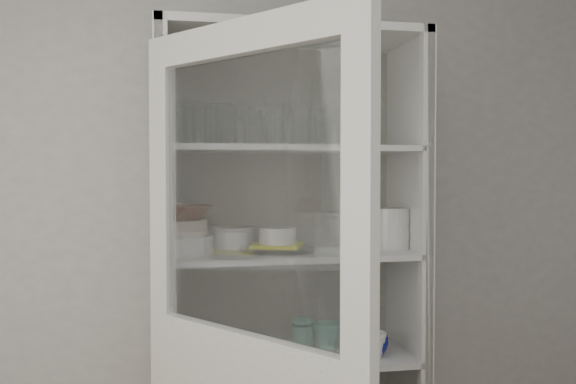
{
  "coord_description": "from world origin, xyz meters",
  "views": [
    {
      "loc": [
        -0.29,
        -1.14,
        1.57
      ],
      "look_at": [
        0.2,
        1.27,
        1.49
      ],
      "focal_mm": 40.0,
      "sensor_mm": 36.0,
      "label": 1
    }
  ],
  "objects_px": {
    "plate_stack_back": "(230,237)",
    "mug_teal": "(327,336)",
    "goblet_1": "(249,125)",
    "teal_jar": "(303,334)",
    "plate_stack_front": "(182,245)",
    "goblet_3": "(341,126)",
    "terracotta_bowl": "(182,212)",
    "yellow_trivet": "(277,245)",
    "mug_blue": "(373,344)",
    "measuring_cups": "(275,352)",
    "pantry_cabinet": "(285,329)",
    "goblet_0": "(226,122)",
    "glass_platter": "(277,249)",
    "mug_white": "(373,345)",
    "grey_bowl_stack": "(391,228)",
    "cream_bowl": "(182,227)",
    "white_canister": "(181,341)",
    "white_ramekin": "(277,236)"
  },
  "relations": [
    {
      "from": "terracotta_bowl",
      "to": "yellow_trivet",
      "type": "distance_m",
      "value": 0.38
    },
    {
      "from": "mug_blue",
      "to": "mug_teal",
      "type": "xyz_separation_m",
      "value": [
        -0.15,
        0.11,
        0.01
      ]
    },
    {
      "from": "pantry_cabinet",
      "to": "measuring_cups",
      "type": "bearing_deg",
      "value": -118.6
    },
    {
      "from": "grey_bowl_stack",
      "to": "teal_jar",
      "type": "distance_m",
      "value": 0.55
    },
    {
      "from": "plate_stack_front",
      "to": "measuring_cups",
      "type": "height_order",
      "value": "plate_stack_front"
    },
    {
      "from": "cream_bowl",
      "to": "white_canister",
      "type": "bearing_deg",
      "value": 96.43
    },
    {
      "from": "cream_bowl",
      "to": "white_ramekin",
      "type": "bearing_deg",
      "value": 3.07
    },
    {
      "from": "teal_jar",
      "to": "yellow_trivet",
      "type": "bearing_deg",
      "value": -146.54
    },
    {
      "from": "goblet_0",
      "to": "mug_blue",
      "type": "relative_size",
      "value": 1.67
    },
    {
      "from": "goblet_0",
      "to": "plate_stack_back",
      "type": "bearing_deg",
      "value": 71.03
    },
    {
      "from": "glass_platter",
      "to": "yellow_trivet",
      "type": "relative_size",
      "value": 1.63
    },
    {
      "from": "yellow_trivet",
      "to": "mug_blue",
      "type": "xyz_separation_m",
      "value": [
        0.36,
        -0.08,
        -0.38
      ]
    },
    {
      "from": "mug_teal",
      "to": "measuring_cups",
      "type": "bearing_deg",
      "value": -148.91
    },
    {
      "from": "glass_platter",
      "to": "white_ramekin",
      "type": "relative_size",
      "value": 2.05
    },
    {
      "from": "glass_platter",
      "to": "grey_bowl_stack",
      "type": "relative_size",
      "value": 1.82
    },
    {
      "from": "measuring_cups",
      "to": "plate_stack_back",
      "type": "bearing_deg",
      "value": 128.41
    },
    {
      "from": "glass_platter",
      "to": "mug_teal",
      "type": "xyz_separation_m",
      "value": [
        0.21,
        0.03,
        -0.35
      ]
    },
    {
      "from": "mug_white",
      "to": "goblet_3",
      "type": "bearing_deg",
      "value": 129.64
    },
    {
      "from": "yellow_trivet",
      "to": "mug_white",
      "type": "distance_m",
      "value": 0.52
    },
    {
      "from": "pantry_cabinet",
      "to": "plate_stack_front",
      "type": "xyz_separation_m",
      "value": [
        -0.4,
        -0.1,
        0.36
      ]
    },
    {
      "from": "measuring_cups",
      "to": "goblet_3",
      "type": "bearing_deg",
      "value": 22.41
    },
    {
      "from": "pantry_cabinet",
      "to": "teal_jar",
      "type": "bearing_deg",
      "value": 1.28
    },
    {
      "from": "teal_jar",
      "to": "plate_stack_front",
      "type": "bearing_deg",
      "value": -168.48
    },
    {
      "from": "cream_bowl",
      "to": "mug_teal",
      "type": "height_order",
      "value": "cream_bowl"
    },
    {
      "from": "plate_stack_back",
      "to": "cream_bowl",
      "type": "height_order",
      "value": "cream_bowl"
    },
    {
      "from": "goblet_1",
      "to": "plate_stack_back",
      "type": "relative_size",
      "value": 0.9
    },
    {
      "from": "goblet_3",
      "to": "terracotta_bowl",
      "type": "xyz_separation_m",
      "value": [
        -0.64,
        -0.11,
        -0.33
      ]
    },
    {
      "from": "plate_stack_back",
      "to": "mug_teal",
      "type": "bearing_deg",
      "value": -18.57
    },
    {
      "from": "pantry_cabinet",
      "to": "white_canister",
      "type": "xyz_separation_m",
      "value": [
        -0.41,
        -0.05,
        -0.02
      ]
    },
    {
      "from": "cream_bowl",
      "to": "glass_platter",
      "type": "xyz_separation_m",
      "value": [
        0.36,
        0.02,
        -0.09
      ]
    },
    {
      "from": "plate_stack_front",
      "to": "white_canister",
      "type": "relative_size",
      "value": 1.8
    },
    {
      "from": "white_ramekin",
      "to": "mug_teal",
      "type": "relative_size",
      "value": 1.23
    },
    {
      "from": "grey_bowl_stack",
      "to": "mug_blue",
      "type": "relative_size",
      "value": 1.41
    },
    {
      "from": "goblet_3",
      "to": "pantry_cabinet",
      "type": "bearing_deg",
      "value": -177.1
    },
    {
      "from": "goblet_1",
      "to": "terracotta_bowl",
      "type": "xyz_separation_m",
      "value": [
        -0.27,
        -0.13,
        -0.33
      ]
    },
    {
      "from": "grey_bowl_stack",
      "to": "measuring_cups",
      "type": "xyz_separation_m",
      "value": [
        -0.47,
        -0.03,
        -0.46
      ]
    },
    {
      "from": "glass_platter",
      "to": "measuring_cups",
      "type": "height_order",
      "value": "glass_platter"
    },
    {
      "from": "mug_white",
      "to": "mug_blue",
      "type": "bearing_deg",
      "value": 86.76
    },
    {
      "from": "mug_teal",
      "to": "mug_white",
      "type": "height_order",
      "value": "mug_teal"
    },
    {
      "from": "goblet_3",
      "to": "measuring_cups",
      "type": "relative_size",
      "value": 1.75
    },
    {
      "from": "goblet_3",
      "to": "white_ramekin",
      "type": "height_order",
      "value": "goblet_3"
    },
    {
      "from": "pantry_cabinet",
      "to": "plate_stack_back",
      "type": "bearing_deg",
      "value": 158.95
    },
    {
      "from": "goblet_0",
      "to": "plate_stack_back",
      "type": "height_order",
      "value": "goblet_0"
    },
    {
      "from": "terracotta_bowl",
      "to": "mug_teal",
      "type": "height_order",
      "value": "terracotta_bowl"
    },
    {
      "from": "terracotta_bowl",
      "to": "measuring_cups",
      "type": "bearing_deg",
      "value": -2.12
    },
    {
      "from": "pantry_cabinet",
      "to": "goblet_0",
      "type": "xyz_separation_m",
      "value": [
        -0.23,
        0.02,
        0.82
      ]
    },
    {
      "from": "glass_platter",
      "to": "mug_blue",
      "type": "height_order",
      "value": "glass_platter"
    },
    {
      "from": "mug_white",
      "to": "cream_bowl",
      "type": "bearing_deg",
      "value": -166.89
    },
    {
      "from": "pantry_cabinet",
      "to": "terracotta_bowl",
      "type": "height_order",
      "value": "pantry_cabinet"
    },
    {
      "from": "yellow_trivet",
      "to": "teal_jar",
      "type": "relative_size",
      "value": 1.62
    }
  ]
}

